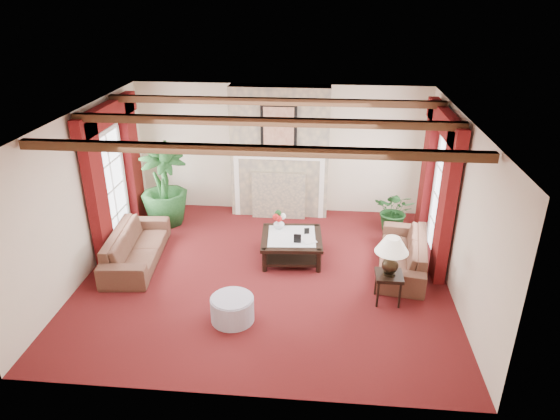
# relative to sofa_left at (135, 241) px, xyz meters

# --- Properties ---
(floor) EXTENTS (6.00, 6.00, 0.00)m
(floor) POSITION_rel_sofa_left_xyz_m (2.32, -0.24, -0.39)
(floor) COLOR #400B10
(floor) RESTS_ON ground
(ceiling) EXTENTS (6.00, 6.00, 0.00)m
(ceiling) POSITION_rel_sofa_left_xyz_m (2.32, -0.24, 2.31)
(ceiling) COLOR white
(ceiling) RESTS_ON floor
(back_wall) EXTENTS (6.00, 0.02, 2.70)m
(back_wall) POSITION_rel_sofa_left_xyz_m (2.32, 2.51, 0.96)
(back_wall) COLOR beige
(back_wall) RESTS_ON ground
(left_wall) EXTENTS (0.02, 5.50, 2.70)m
(left_wall) POSITION_rel_sofa_left_xyz_m (-0.68, -0.24, 0.96)
(left_wall) COLOR beige
(left_wall) RESTS_ON ground
(right_wall) EXTENTS (0.02, 5.50, 2.70)m
(right_wall) POSITION_rel_sofa_left_xyz_m (5.32, -0.24, 0.96)
(right_wall) COLOR beige
(right_wall) RESTS_ON ground
(ceiling_beams) EXTENTS (6.00, 3.00, 0.12)m
(ceiling_beams) POSITION_rel_sofa_left_xyz_m (2.32, -0.24, 2.25)
(ceiling_beams) COLOR #3D2213
(ceiling_beams) RESTS_ON ceiling
(fireplace) EXTENTS (2.00, 0.52, 2.70)m
(fireplace) POSITION_rel_sofa_left_xyz_m (2.32, 2.31, 2.31)
(fireplace) COLOR tan
(fireplace) RESTS_ON ground
(french_door_left) EXTENTS (0.10, 1.10, 2.16)m
(french_door_left) POSITION_rel_sofa_left_xyz_m (-0.65, 0.76, 1.74)
(french_door_left) COLOR white
(french_door_left) RESTS_ON ground
(french_door_right) EXTENTS (0.10, 1.10, 2.16)m
(french_door_right) POSITION_rel_sofa_left_xyz_m (5.29, 0.76, 1.74)
(french_door_right) COLOR white
(french_door_right) RESTS_ON ground
(curtains_left) EXTENTS (0.20, 2.40, 2.55)m
(curtains_left) POSITION_rel_sofa_left_xyz_m (-0.54, 0.76, 2.16)
(curtains_left) COLOR #4A0C09
(curtains_left) RESTS_ON ground
(curtains_right) EXTENTS (0.20, 2.40, 2.55)m
(curtains_right) POSITION_rel_sofa_left_xyz_m (5.18, 0.76, 2.16)
(curtains_right) COLOR #4A0C09
(curtains_right) RESTS_ON ground
(sofa_left) EXTENTS (2.13, 0.97, 0.79)m
(sofa_left) POSITION_rel_sofa_left_xyz_m (0.00, 0.00, 0.00)
(sofa_left) COLOR #370F16
(sofa_left) RESTS_ON ground
(sofa_right) EXTENTS (2.12, 1.15, 0.76)m
(sofa_right) POSITION_rel_sofa_left_xyz_m (4.64, 0.22, -0.01)
(sofa_right) COLOR #370F16
(sofa_right) RESTS_ON ground
(potted_palm) EXTENTS (2.46, 2.52, 0.93)m
(potted_palm) POSITION_rel_sofa_left_xyz_m (0.06, 1.58, 0.07)
(potted_palm) COLOR black
(potted_palm) RESTS_ON ground
(small_plant) EXTENTS (1.26, 1.30, 0.67)m
(small_plant) POSITION_rel_sofa_left_xyz_m (4.66, 1.65, -0.06)
(small_plant) COLOR black
(small_plant) RESTS_ON ground
(coffee_table) EXTENTS (1.13, 1.13, 0.43)m
(coffee_table) POSITION_rel_sofa_left_xyz_m (2.72, 0.36, -0.18)
(coffee_table) COLOR black
(coffee_table) RESTS_ON ground
(side_table) EXTENTS (0.46, 0.46, 0.48)m
(side_table) POSITION_rel_sofa_left_xyz_m (4.28, -0.84, -0.15)
(side_table) COLOR black
(side_table) RESTS_ON ground
(ottoman) EXTENTS (0.63, 0.63, 0.37)m
(ottoman) POSITION_rel_sofa_left_xyz_m (1.99, -1.53, -0.21)
(ottoman) COLOR #ACA4BA
(ottoman) RESTS_ON ground
(table_lamp) EXTENTS (0.50, 0.50, 0.64)m
(table_lamp) POSITION_rel_sofa_left_xyz_m (4.28, -0.84, 0.41)
(table_lamp) COLOR black
(table_lamp) RESTS_ON side_table
(flower_vase) EXTENTS (0.31, 0.31, 0.20)m
(flower_vase) POSITION_rel_sofa_left_xyz_m (2.46, 0.66, 0.14)
(flower_vase) COLOR silver
(flower_vase) RESTS_ON coffee_table
(book) EXTENTS (0.24, 0.21, 0.30)m
(book) POSITION_rel_sofa_left_xyz_m (2.91, 0.18, 0.19)
(book) COLOR black
(book) RESTS_ON coffee_table
(photo_frame_a) EXTENTS (0.13, 0.02, 0.17)m
(photo_frame_a) POSITION_rel_sofa_left_xyz_m (2.83, 0.12, 0.12)
(photo_frame_a) COLOR black
(photo_frame_a) RESTS_ON coffee_table
(photo_frame_b) EXTENTS (0.09, 0.04, 0.12)m
(photo_frame_b) POSITION_rel_sofa_left_xyz_m (2.97, 0.48, 0.10)
(photo_frame_b) COLOR black
(photo_frame_b) RESTS_ON coffee_table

